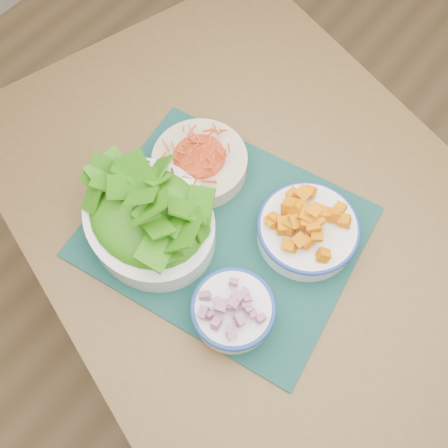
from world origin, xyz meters
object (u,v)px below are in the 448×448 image
object	(u,v)px
table	(270,250)
lettuce_bowl	(148,215)
placemat	(224,231)
squash_bowl	(309,226)
onion_bowl	(233,309)
carrot_bowl	(200,160)

from	to	relation	value
table	lettuce_bowl	distance (m)	0.28
placemat	squash_bowl	size ratio (longest dim) A/B	2.34
lettuce_bowl	table	bearing A→B (deg)	50.90
placemat	table	bearing A→B (deg)	31.26
table	onion_bowl	distance (m)	0.23
squash_bowl	lettuce_bowl	size ratio (longest dim) A/B	0.68
table	placemat	size ratio (longest dim) A/B	2.92
lettuce_bowl	squash_bowl	bearing A→B (deg)	48.45
placemat	carrot_bowl	world-z (taller)	carrot_bowl
placemat	squash_bowl	xyz separation A→B (m)	(0.13, 0.09, 0.04)
carrot_bowl	lettuce_bowl	distance (m)	0.17
placemat	onion_bowl	size ratio (longest dim) A/B	2.75
table	carrot_bowl	xyz separation A→B (m)	(-0.20, 0.02, 0.13)
squash_bowl	lettuce_bowl	distance (m)	0.29
onion_bowl	table	bearing A→B (deg)	102.71
squash_bowl	table	bearing A→B (deg)	-153.58
lettuce_bowl	onion_bowl	bearing A→B (deg)	3.66
placemat	lettuce_bowl	world-z (taller)	lettuce_bowl
carrot_bowl	lettuce_bowl	bearing A→B (deg)	-84.51
carrot_bowl	onion_bowl	bearing A→B (deg)	-39.35
placemat	lettuce_bowl	bearing A→B (deg)	-150.82
carrot_bowl	table	bearing A→B (deg)	-4.64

